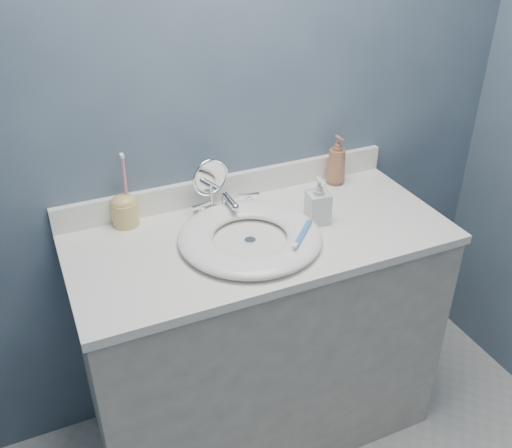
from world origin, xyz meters
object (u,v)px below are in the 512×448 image
toothbrush_holder (125,209)px  makeup_mirror (211,183)px  soap_bottle_clear (318,200)px  soap_bottle_amber (337,160)px

toothbrush_holder → makeup_mirror: bearing=-6.8°
makeup_mirror → soap_bottle_clear: size_ratio=1.24×
makeup_mirror → soap_bottle_clear: (0.30, -0.20, -0.03)m
soap_bottle_clear → soap_bottle_amber: bearing=55.0°
makeup_mirror → toothbrush_holder: size_ratio=0.78×
soap_bottle_amber → toothbrush_holder: bearing=178.5°
soap_bottle_amber → soap_bottle_clear: bearing=-132.2°
makeup_mirror → toothbrush_holder: toothbrush_holder is taller
soap_bottle_amber → soap_bottle_clear: (-0.20, -0.22, -0.01)m
makeup_mirror → toothbrush_holder: (-0.29, 0.03, -0.05)m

